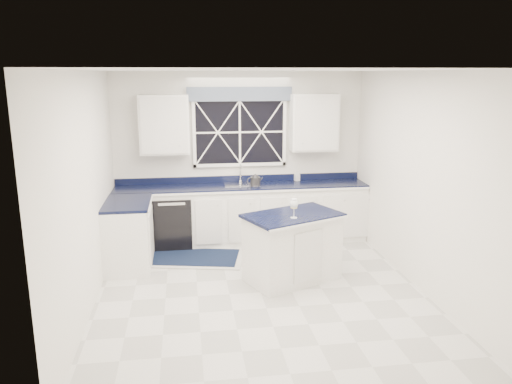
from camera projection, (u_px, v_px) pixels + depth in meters
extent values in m
plane|color=silver|center=(261.00, 292.00, 6.22)|extent=(4.50, 4.50, 0.00)
cube|color=silver|center=(240.00, 157.00, 8.08)|extent=(4.00, 0.10, 2.70)
cube|color=white|center=(242.00, 215.00, 8.00)|extent=(3.98, 0.60, 0.90)
cube|color=white|center=(129.00, 235.00, 6.99)|extent=(0.60, 1.00, 0.90)
cube|color=black|center=(242.00, 186.00, 7.89)|extent=(3.98, 0.64, 0.04)
cube|color=black|center=(173.00, 220.00, 7.85)|extent=(0.60, 0.58, 0.82)
cube|color=black|center=(240.00, 132.00, 7.95)|extent=(1.40, 0.02, 1.00)
cube|color=slate|center=(240.00, 94.00, 7.76)|extent=(1.65, 0.04, 0.22)
cube|color=white|center=(164.00, 125.00, 7.62)|extent=(0.75, 0.34, 0.90)
cube|color=white|center=(314.00, 122.00, 7.95)|extent=(0.75, 0.34, 0.90)
cylinder|color=silver|center=(240.00, 181.00, 8.09)|extent=(0.05, 0.05, 0.04)
cylinder|color=silver|center=(240.00, 173.00, 8.06)|extent=(0.02, 0.02, 0.28)
cylinder|color=silver|center=(241.00, 166.00, 7.94)|extent=(0.02, 0.18, 0.02)
cube|color=white|center=(292.00, 248.00, 6.53)|extent=(1.32, 1.07, 0.86)
cube|color=black|center=(293.00, 215.00, 6.42)|extent=(1.40, 1.15, 0.04)
cube|color=#ADADA8|center=(194.00, 258.00, 7.38)|extent=(1.60, 1.16, 0.01)
cube|color=black|center=(194.00, 257.00, 7.38)|extent=(1.41, 0.97, 0.01)
cylinder|color=#2E2D30|center=(255.00, 181.00, 7.88)|extent=(0.17, 0.17, 0.13)
cone|color=#2E2D30|center=(255.00, 175.00, 7.85)|extent=(0.14, 0.14, 0.06)
torus|color=#2E2D30|center=(250.00, 181.00, 7.85)|extent=(0.11, 0.03, 0.11)
cylinder|color=#2E2D30|center=(261.00, 180.00, 7.89)|extent=(0.07, 0.02, 0.08)
cylinder|color=silver|center=(294.00, 218.00, 6.24)|extent=(0.08, 0.08, 0.01)
cylinder|color=silver|center=(294.00, 212.00, 6.22)|extent=(0.01, 0.01, 0.13)
ellipsoid|color=silver|center=(294.00, 204.00, 6.20)|extent=(0.10, 0.10, 0.13)
cylinder|color=#E4D079|center=(294.00, 206.00, 6.20)|extent=(0.09, 0.09, 0.06)
imported|color=silver|center=(297.00, 176.00, 8.21)|extent=(0.09, 0.09, 0.17)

